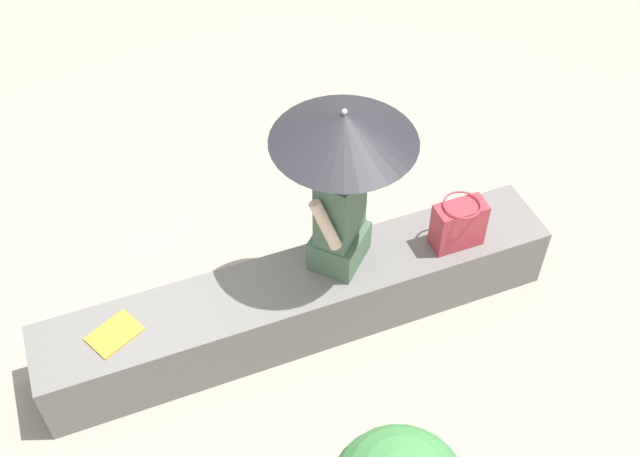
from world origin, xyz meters
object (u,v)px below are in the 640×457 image
object	(u,v)px
parasol	(344,128)
handbag_black	(458,224)
person_seated	(340,214)
magazine	(115,334)

from	to	relation	value
parasol	handbag_black	xyz separation A→B (m)	(0.71, -0.15, -0.85)
person_seated	parasol	distance (m)	0.63
person_seated	handbag_black	xyz separation A→B (m)	(0.72, -0.15, -0.22)
parasol	handbag_black	distance (m)	1.12
parasol	handbag_black	bearing A→B (deg)	-11.89
person_seated	handbag_black	distance (m)	0.77
magazine	handbag_black	bearing A→B (deg)	-28.42
magazine	person_seated	bearing A→B (deg)	-23.41
handbag_black	person_seated	bearing A→B (deg)	168.47
handbag_black	parasol	bearing A→B (deg)	168.11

